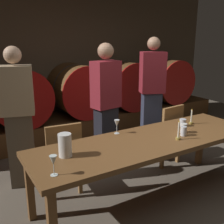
{
  "coord_description": "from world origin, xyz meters",
  "views": [
    {
      "loc": [
        -1.96,
        -1.99,
        1.8
      ],
      "look_at": [
        -0.36,
        0.67,
        0.93
      ],
      "focal_mm": 43.12,
      "sensor_mm": 36.0,
      "label": 1
    }
  ],
  "objects": [
    {
      "name": "candle_left",
      "position": [
        0.03,
        -0.05,
        0.8
      ],
      "size": [
        0.05,
        0.05,
        0.22
      ],
      "color": "olive",
      "rests_on": "dining_table"
    },
    {
      "name": "barrel_shelf",
      "position": [
        0.0,
        2.53,
        0.19
      ],
      "size": [
        6.28,
        0.9,
        0.39
      ],
      "primitive_type": "cube",
      "color": "brown",
      "rests_on": "ground"
    },
    {
      "name": "wine_barrel_center",
      "position": [
        0.02,
        2.53,
        0.86
      ],
      "size": [
        0.95,
        0.93,
        0.95
      ],
      "color": "brown",
      "rests_on": "barrel_shelf"
    },
    {
      "name": "back_wall",
      "position": [
        0.0,
        3.08,
        1.38
      ],
      "size": [
        6.97,
        0.24,
        2.77
      ],
      "primitive_type": "cube",
      "color": "brown",
      "rests_on": "ground"
    },
    {
      "name": "wine_glass_left",
      "position": [
        -1.37,
        -0.11,
        0.86
      ],
      "size": [
        0.06,
        0.06,
        0.17
      ],
      "color": "silver",
      "rests_on": "dining_table"
    },
    {
      "name": "cup_left",
      "position": [
        0.16,
        0.01,
        0.79
      ],
      "size": [
        0.06,
        0.06,
        0.11
      ],
      "primitive_type": "cylinder",
      "color": "silver",
      "rests_on": "dining_table"
    },
    {
      "name": "candle_right",
      "position": [
        0.55,
        0.26,
        0.8
      ],
      "size": [
        0.05,
        0.05,
        0.2
      ],
      "color": "olive",
      "rests_on": "dining_table"
    },
    {
      "name": "cup_right",
      "position": [
        0.4,
        0.25,
        0.78
      ],
      "size": [
        0.08,
        0.08,
        0.09
      ],
      "primitive_type": "cylinder",
      "color": "silver",
      "rests_on": "dining_table"
    },
    {
      "name": "chair_left",
      "position": [
        -0.98,
        0.75,
        0.49
      ],
      "size": [
        0.44,
        0.44,
        0.88
      ],
      "rotation": [
        0.0,
        0.0,
        3.04
      ],
      "color": "olive",
      "rests_on": "ground"
    },
    {
      "name": "wine_barrel_far_right",
      "position": [
        2.13,
        2.53,
        0.86
      ],
      "size": [
        0.95,
        0.93,
        0.95
      ],
      "color": "#513319",
      "rests_on": "barrel_shelf"
    },
    {
      "name": "guest_left",
      "position": [
        -1.34,
        1.19,
        0.87
      ],
      "size": [
        0.43,
        0.34,
        1.7
      ],
      "rotation": [
        0.0,
        0.0,
        2.85
      ],
      "color": "brown",
      "rests_on": "ground"
    },
    {
      "name": "ground_plane",
      "position": [
        0.0,
        0.0,
        0.0
      ],
      "size": [
        9.06,
        9.06,
        0.0
      ],
      "primitive_type": "plane",
      "color": "brown"
    },
    {
      "name": "guest_right",
      "position": [
        0.8,
        1.34,
        0.93
      ],
      "size": [
        0.44,
        0.37,
        1.8
      ],
      "rotation": [
        0.0,
        0.0,
        2.74
      ],
      "color": "#33384C",
      "rests_on": "ground"
    },
    {
      "name": "cup_center",
      "position": [
        0.24,
        0.07,
        0.79
      ],
      "size": [
        0.07,
        0.07,
        0.11
      ],
      "primitive_type": "cylinder",
      "color": "white",
      "rests_on": "dining_table"
    },
    {
      "name": "wine_barrel_right",
      "position": [
        1.04,
        2.53,
        0.86
      ],
      "size": [
        0.95,
        0.93,
        0.95
      ],
      "color": "#513319",
      "rests_on": "barrel_shelf"
    },
    {
      "name": "wine_barrel_left",
      "position": [
        -1.05,
        2.53,
        0.86
      ],
      "size": [
        0.95,
        0.93,
        0.95
      ],
      "color": "#513319",
      "rests_on": "barrel_shelf"
    },
    {
      "name": "wine_glass_center",
      "position": [
        -0.43,
        0.45,
        0.85
      ],
      "size": [
        0.06,
        0.06,
        0.16
      ],
      "color": "white",
      "rests_on": "dining_table"
    },
    {
      "name": "pitcher",
      "position": [
        -1.16,
        0.18,
        0.85
      ],
      "size": [
        0.12,
        0.12,
        0.22
      ],
      "color": "white",
      "rests_on": "dining_table"
    },
    {
      "name": "dining_table",
      "position": [
        -0.22,
        0.12,
        0.67
      ],
      "size": [
        2.6,
        0.8,
        0.74
      ],
      "color": "brown",
      "rests_on": "ground"
    },
    {
      "name": "guest_center",
      "position": [
        -0.13,
        1.22,
        0.89
      ],
      "size": [
        0.41,
        0.29,
        1.72
      ],
      "rotation": [
        0.0,
        0.0,
        3.29
      ],
      "color": "black",
      "rests_on": "ground"
    },
    {
      "name": "chair_right",
      "position": [
        0.58,
        0.73,
        0.49
      ],
      "size": [
        0.44,
        0.44,
        0.88
      ],
      "rotation": [
        0.0,
        0.0,
        3.25
      ],
      "color": "olive",
      "rests_on": "ground"
    }
  ]
}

